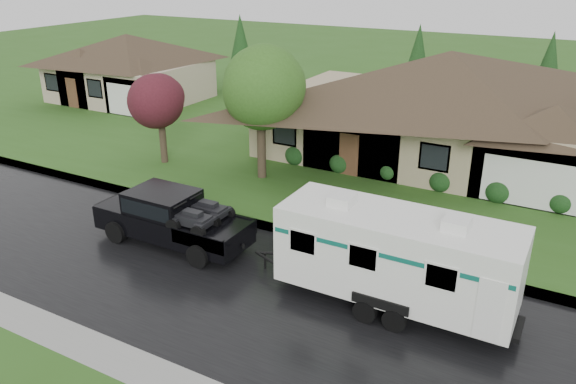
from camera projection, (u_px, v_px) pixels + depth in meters
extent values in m
plane|color=#2E591B|center=(280.00, 264.00, 19.95)|extent=(140.00, 140.00, 0.00)
cube|color=black|center=(249.00, 290.00, 18.33)|extent=(140.00, 8.00, 0.01)
cube|color=gray|center=(308.00, 236.00, 21.74)|extent=(140.00, 0.50, 0.15)
cube|color=#2E591B|center=(410.00, 147.00, 32.04)|extent=(140.00, 26.00, 0.15)
cube|color=tan|center=(443.00, 129.00, 29.73)|extent=(18.00, 10.00, 3.00)
pyramid|color=#33271B|center=(452.00, 51.00, 28.15)|extent=(19.44, 10.80, 2.60)
cube|color=tan|center=(546.00, 166.00, 24.96)|extent=(5.76, 4.00, 2.70)
cube|color=tan|center=(131.00, 81.00, 42.09)|extent=(10.00, 8.00, 2.80)
pyramid|color=#33271B|center=(126.00, 34.00, 40.78)|extent=(10.80, 8.64, 2.00)
cube|color=tan|center=(143.00, 92.00, 39.19)|extent=(3.20, 4.00, 2.52)
cylinder|color=#382B1E|center=(262.00, 151.00, 26.94)|extent=(0.42, 0.42, 2.69)
sphere|color=#3B6F24|center=(260.00, 90.00, 25.81)|extent=(3.72, 3.72, 3.72)
cylinder|color=#382B1E|center=(163.00, 143.00, 29.08)|extent=(0.36, 0.36, 2.07)
sphere|color=#521A23|center=(159.00, 100.00, 28.21)|extent=(2.87, 2.87, 2.87)
sphere|color=#143814|center=(296.00, 154.00, 29.13)|extent=(1.00, 1.00, 1.00)
sphere|color=#143814|center=(341.00, 162.00, 28.00)|extent=(1.00, 1.00, 1.00)
sphere|color=#143814|center=(389.00, 170.00, 26.88)|extent=(1.00, 1.00, 1.00)
sphere|color=#143814|center=(441.00, 179.00, 25.76)|extent=(1.00, 1.00, 1.00)
sphere|color=#143814|center=(498.00, 189.00, 24.63)|extent=(1.00, 1.00, 1.00)
sphere|color=#143814|center=(561.00, 201.00, 23.51)|extent=(1.00, 1.00, 1.00)
cube|color=black|center=(173.00, 224.00, 21.12)|extent=(6.13, 2.04, 0.88)
cube|color=black|center=(127.00, 205.00, 22.02)|extent=(1.63, 1.99, 0.36)
cube|color=black|center=(163.00, 203.00, 21.00)|extent=(2.45, 1.92, 0.92)
cube|color=black|center=(162.00, 201.00, 20.98)|extent=(2.25, 1.96, 0.56)
cube|color=black|center=(214.00, 230.00, 20.18)|extent=(2.25, 1.94, 0.06)
cylinder|color=black|center=(116.00, 232.00, 21.32)|extent=(0.86, 0.33, 0.86)
cylinder|color=black|center=(152.00, 212.00, 22.94)|extent=(0.86, 0.33, 0.86)
cylinder|color=black|center=(198.00, 256.00, 19.59)|extent=(0.86, 0.33, 0.86)
cylinder|color=black|center=(231.00, 233.00, 21.21)|extent=(0.86, 0.33, 0.86)
cube|color=white|center=(397.00, 255.00, 16.85)|extent=(7.15, 2.45, 2.50)
cube|color=black|center=(393.00, 294.00, 17.39)|extent=(7.56, 1.23, 0.14)
cube|color=#0C5A4C|center=(398.00, 238.00, 16.64)|extent=(7.00, 2.47, 0.14)
cube|color=white|center=(342.00, 200.00, 17.13)|extent=(0.71, 0.82, 0.33)
cube|color=white|center=(457.00, 224.00, 15.58)|extent=(0.71, 0.82, 0.33)
cylinder|color=black|center=(365.00, 311.00, 16.64)|extent=(0.71, 0.25, 0.71)
cylinder|color=black|center=(392.00, 274.00, 18.59)|extent=(0.71, 0.25, 0.71)
cylinder|color=black|center=(394.00, 320.00, 16.23)|extent=(0.71, 0.25, 0.71)
cylinder|color=black|center=(419.00, 281.00, 18.18)|extent=(0.71, 0.25, 0.71)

